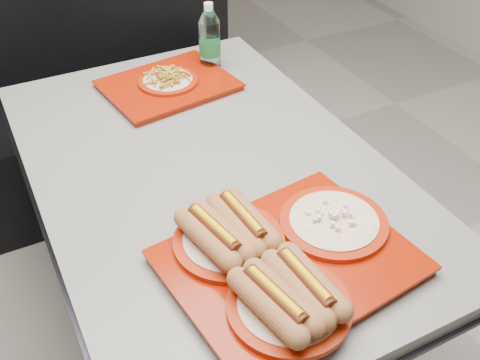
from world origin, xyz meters
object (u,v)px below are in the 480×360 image
tray_near (280,257)px  water_bottle (210,41)px  tray_far (168,82)px  booth_bench (110,96)px  diner_table (210,210)px

tray_near → water_bottle: bearing=74.3°
tray_far → water_bottle: size_ratio=1.90×
booth_bench → tray_far: bearing=-85.0°
tray_far → water_bottle: bearing=20.4°
water_bottle → diner_table: bearing=-115.4°
diner_table → tray_near: 0.47m
booth_bench → tray_near: 1.57m
diner_table → water_bottle: water_bottle is taller
tray_far → water_bottle: (0.19, 0.07, 0.08)m
diner_table → booth_bench: size_ratio=1.05×
diner_table → booth_bench: bearing=90.0°
diner_table → tray_far: size_ratio=3.19×
diner_table → booth_bench: booth_bench is taller
booth_bench → water_bottle: (0.24, -0.58, 0.45)m
diner_table → tray_far: 0.48m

